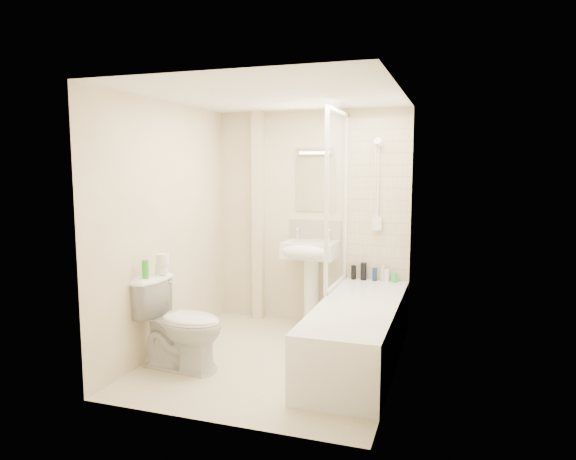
% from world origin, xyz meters
% --- Properties ---
extents(floor, '(2.50, 2.50, 0.00)m').
position_xyz_m(floor, '(0.00, 0.00, 0.00)').
color(floor, beige).
rests_on(floor, ground).
extents(wall_back, '(2.20, 0.02, 2.40)m').
position_xyz_m(wall_back, '(0.00, 1.25, 1.20)').
color(wall_back, beige).
rests_on(wall_back, ground).
extents(wall_left, '(0.02, 2.50, 2.40)m').
position_xyz_m(wall_left, '(-1.10, 0.00, 1.20)').
color(wall_left, beige).
rests_on(wall_left, ground).
extents(wall_right, '(0.02, 2.50, 2.40)m').
position_xyz_m(wall_right, '(1.10, 0.00, 1.20)').
color(wall_right, beige).
rests_on(wall_right, ground).
extents(ceiling, '(2.20, 2.50, 0.02)m').
position_xyz_m(ceiling, '(0.00, 0.00, 2.40)').
color(ceiling, white).
rests_on(ceiling, wall_back).
extents(tile_back, '(0.70, 0.01, 1.75)m').
position_xyz_m(tile_back, '(0.75, 1.24, 1.42)').
color(tile_back, beige).
rests_on(tile_back, wall_back).
extents(tile_right, '(0.01, 2.10, 1.75)m').
position_xyz_m(tile_right, '(1.09, 0.18, 1.42)').
color(tile_right, beige).
rests_on(tile_right, wall_right).
extents(pipe_boxing, '(0.12, 0.12, 2.40)m').
position_xyz_m(pipe_boxing, '(-0.62, 1.19, 1.20)').
color(pipe_boxing, beige).
rests_on(pipe_boxing, ground).
extents(splashback, '(0.60, 0.02, 0.30)m').
position_xyz_m(splashback, '(0.05, 1.24, 1.03)').
color(splashback, beige).
rests_on(splashback, wall_back).
extents(mirror, '(0.46, 0.01, 0.60)m').
position_xyz_m(mirror, '(0.05, 1.24, 1.58)').
color(mirror, white).
rests_on(mirror, wall_back).
extents(strip_light, '(0.42, 0.07, 0.07)m').
position_xyz_m(strip_light, '(0.05, 1.22, 1.95)').
color(strip_light, silver).
rests_on(strip_light, wall_back).
extents(bathtub, '(0.70, 2.10, 0.55)m').
position_xyz_m(bathtub, '(0.75, 0.18, 0.29)').
color(bathtub, white).
rests_on(bathtub, ground).
extents(shower_screen, '(0.04, 0.92, 1.80)m').
position_xyz_m(shower_screen, '(0.40, 0.80, 1.45)').
color(shower_screen, white).
rests_on(shower_screen, bathtub).
extents(shower_fixture, '(0.10, 0.16, 0.99)m').
position_xyz_m(shower_fixture, '(0.75, 1.19, 1.55)').
color(shower_fixture, white).
rests_on(shower_fixture, wall_back).
extents(pedestal_sink, '(0.57, 0.51, 1.10)m').
position_xyz_m(pedestal_sink, '(0.05, 1.01, 0.77)').
color(pedestal_sink, white).
rests_on(pedestal_sink, ground).
extents(bottle_black_a, '(0.05, 0.05, 0.16)m').
position_xyz_m(bottle_black_a, '(0.51, 1.16, 0.63)').
color(bottle_black_a, black).
rests_on(bottle_black_a, bathtub).
extents(bottle_black_b, '(0.07, 0.07, 0.19)m').
position_xyz_m(bottle_black_b, '(0.62, 1.16, 0.65)').
color(bottle_black_b, black).
rests_on(bottle_black_b, bathtub).
extents(bottle_blue, '(0.05, 0.05, 0.14)m').
position_xyz_m(bottle_blue, '(0.74, 1.16, 0.62)').
color(bottle_blue, navy).
rests_on(bottle_blue, bathtub).
extents(bottle_cream, '(0.06, 0.06, 0.17)m').
position_xyz_m(bottle_cream, '(0.83, 1.16, 0.64)').
color(bottle_cream, beige).
rests_on(bottle_cream, bathtub).
extents(bottle_white_b, '(0.05, 0.05, 0.14)m').
position_xyz_m(bottle_white_b, '(0.87, 1.16, 0.62)').
color(bottle_white_b, white).
rests_on(bottle_white_b, bathtub).
extents(bottle_green, '(0.06, 0.06, 0.10)m').
position_xyz_m(bottle_green, '(0.95, 1.16, 0.60)').
color(bottle_green, green).
rests_on(bottle_green, bathtub).
extents(toilet, '(0.59, 0.88, 0.81)m').
position_xyz_m(toilet, '(-0.72, -0.44, 0.41)').
color(toilet, white).
rests_on(toilet, ground).
extents(toilet_roll_lower, '(0.11, 0.11, 0.09)m').
position_xyz_m(toilet_roll_lower, '(-0.97, -0.34, 0.86)').
color(toilet_roll_lower, white).
rests_on(toilet_roll_lower, toilet).
extents(toilet_roll_upper, '(0.12, 0.12, 0.10)m').
position_xyz_m(toilet_roll_upper, '(-0.94, -0.35, 0.95)').
color(toilet_roll_upper, white).
rests_on(toilet_roll_upper, toilet_roll_lower).
extents(green_bottle, '(0.06, 0.06, 0.16)m').
position_xyz_m(green_bottle, '(-1.00, -0.53, 0.89)').
color(green_bottle, green).
rests_on(green_bottle, toilet).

